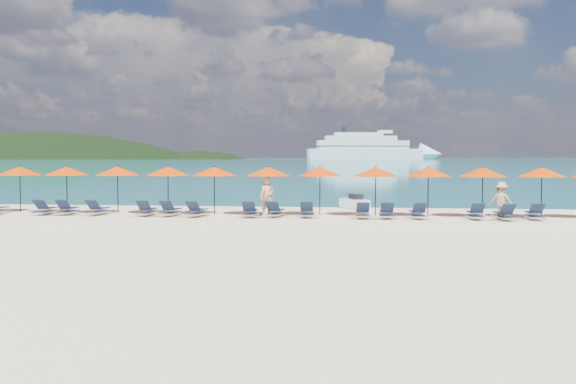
# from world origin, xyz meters

# --- Properties ---
(ground) EXTENTS (1400.00, 1400.00, 0.00)m
(ground) POSITION_xyz_m (0.00, 0.00, 0.00)
(ground) COLOR beige
(sea) EXTENTS (1600.00, 1300.00, 0.01)m
(sea) POSITION_xyz_m (0.00, 660.00, 0.01)
(sea) COLOR #1FA9B2
(sea) RESTS_ON ground
(headland_main) EXTENTS (374.00, 242.00, 126.50)m
(headland_main) POSITION_xyz_m (-300.00, 540.00, -38.00)
(headland_main) COLOR black
(headland_main) RESTS_ON ground
(headland_small) EXTENTS (162.00, 126.00, 85.50)m
(headland_small) POSITION_xyz_m (-150.00, 560.00, -35.00)
(headland_small) COLOR black
(headland_small) RESTS_ON ground
(cruise_ship) EXTENTS (124.77, 44.92, 34.35)m
(cruise_ship) POSITION_xyz_m (14.75, 563.82, 8.94)
(cruise_ship) COLOR silver
(cruise_ship) RESTS_ON ground
(jetski) EXTENTS (1.67, 2.20, 0.74)m
(jetski) POSITION_xyz_m (2.74, 9.46, 0.30)
(jetski) COLOR silver
(jetski) RESTS_ON ground
(beachgoer_a) EXTENTS (0.76, 0.67, 1.75)m
(beachgoer_a) POSITION_xyz_m (-1.15, 4.70, 0.88)
(beachgoer_a) COLOR tan
(beachgoer_a) RESTS_ON ground
(beachgoer_b) EXTENTS (0.86, 0.61, 1.61)m
(beachgoer_b) POSITION_xyz_m (-1.18, 4.84, 0.80)
(beachgoer_b) COLOR tan
(beachgoer_b) RESTS_ON ground
(beachgoer_c) EXTENTS (1.15, 0.84, 1.61)m
(beachgoer_c) POSITION_xyz_m (9.16, 4.59, 0.81)
(beachgoer_c) COLOR tan
(beachgoer_c) RESTS_ON ground
(umbrella_1) EXTENTS (2.10, 2.10, 2.28)m
(umbrella_1) POSITION_xyz_m (-13.38, 5.25, 2.02)
(umbrella_1) COLOR black
(umbrella_1) RESTS_ON ground
(umbrella_2) EXTENTS (2.10, 2.10, 2.28)m
(umbrella_2) POSITION_xyz_m (-11.01, 5.28, 2.02)
(umbrella_2) COLOR black
(umbrella_2) RESTS_ON ground
(umbrella_3) EXTENTS (2.10, 2.10, 2.28)m
(umbrella_3) POSITION_xyz_m (-8.54, 5.48, 2.02)
(umbrella_3) COLOR black
(umbrella_3) RESTS_ON ground
(umbrella_4) EXTENTS (2.10, 2.10, 2.28)m
(umbrella_4) POSITION_xyz_m (-6.03, 5.45, 2.02)
(umbrella_4) COLOR black
(umbrella_4) RESTS_ON ground
(umbrella_5) EXTENTS (2.10, 2.10, 2.28)m
(umbrella_5) POSITION_xyz_m (-3.76, 5.33, 2.02)
(umbrella_5) COLOR black
(umbrella_5) RESTS_ON ground
(umbrella_6) EXTENTS (2.10, 2.10, 2.28)m
(umbrella_6) POSITION_xyz_m (-1.22, 5.41, 2.02)
(umbrella_6) COLOR black
(umbrella_6) RESTS_ON ground
(umbrella_7) EXTENTS (2.10, 2.10, 2.28)m
(umbrella_7) POSITION_xyz_m (1.19, 5.50, 2.02)
(umbrella_7) COLOR black
(umbrella_7) RESTS_ON ground
(umbrella_8) EXTENTS (2.10, 2.10, 2.28)m
(umbrella_8) POSITION_xyz_m (3.74, 5.48, 2.02)
(umbrella_8) COLOR black
(umbrella_8) RESTS_ON ground
(umbrella_9) EXTENTS (2.10, 2.10, 2.28)m
(umbrella_9) POSITION_xyz_m (6.11, 5.45, 2.02)
(umbrella_9) COLOR black
(umbrella_9) RESTS_ON ground
(umbrella_10) EXTENTS (2.10, 2.10, 2.28)m
(umbrella_10) POSITION_xyz_m (8.49, 5.35, 2.02)
(umbrella_10) COLOR black
(umbrella_10) RESTS_ON ground
(umbrella_11) EXTENTS (2.10, 2.10, 2.28)m
(umbrella_11) POSITION_xyz_m (11.07, 5.50, 2.02)
(umbrella_11) COLOR black
(umbrella_11) RESTS_ON ground
(lounger_3) EXTENTS (0.72, 1.73, 0.66)m
(lounger_3) POSITION_xyz_m (-11.53, 4.15, 0.24)
(lounger_3) COLOR silver
(lounger_3) RESTS_ON ground
(lounger_4) EXTENTS (0.73, 1.74, 0.66)m
(lounger_4) POSITION_xyz_m (-10.50, 4.26, 0.24)
(lounger_4) COLOR silver
(lounger_4) RESTS_ON ground
(lounger_5) EXTENTS (0.67, 1.72, 0.66)m
(lounger_5) POSITION_xyz_m (-9.04, 4.28, 0.24)
(lounger_5) COLOR silver
(lounger_5) RESTS_ON ground
(lounger_6) EXTENTS (0.63, 1.70, 0.66)m
(lounger_6) POSITION_xyz_m (-6.63, 4.16, 0.24)
(lounger_6) COLOR silver
(lounger_6) RESTS_ON ground
(lounger_7) EXTENTS (0.71, 1.73, 0.66)m
(lounger_7) POSITION_xyz_m (-5.53, 4.20, 0.24)
(lounger_7) COLOR silver
(lounger_7) RESTS_ON ground
(lounger_8) EXTENTS (0.78, 1.75, 0.66)m
(lounger_8) POSITION_xyz_m (-4.25, 4.01, 0.24)
(lounger_8) COLOR silver
(lounger_8) RESTS_ON ground
(lounger_9) EXTENTS (0.75, 1.74, 0.66)m
(lounger_9) POSITION_xyz_m (-1.85, 4.09, 0.24)
(lounger_9) COLOR silver
(lounger_9) RESTS_ON ground
(lounger_10) EXTENTS (0.77, 1.75, 0.66)m
(lounger_10) POSITION_xyz_m (-0.73, 4.30, 0.24)
(lounger_10) COLOR silver
(lounger_10) RESTS_ON ground
(lounger_11) EXTENTS (0.72, 1.73, 0.66)m
(lounger_11) POSITION_xyz_m (0.70, 4.29, 0.24)
(lounger_11) COLOR silver
(lounger_11) RESTS_ON ground
(lounger_12) EXTENTS (0.70, 1.73, 0.66)m
(lounger_12) POSITION_xyz_m (3.16, 4.13, 0.24)
(lounger_12) COLOR silver
(lounger_12) RESTS_ON ground
(lounger_13) EXTENTS (0.68, 1.72, 0.66)m
(lounger_13) POSITION_xyz_m (4.20, 4.21, 0.24)
(lounger_13) COLOR silver
(lounger_13) RESTS_ON ground
(lounger_14) EXTENTS (0.73, 1.74, 0.66)m
(lounger_14) POSITION_xyz_m (5.55, 4.19, 0.24)
(lounger_14) COLOR silver
(lounger_14) RESTS_ON ground
(lounger_15) EXTENTS (0.64, 1.71, 0.66)m
(lounger_15) POSITION_xyz_m (8.00, 4.22, 0.24)
(lounger_15) COLOR silver
(lounger_15) RESTS_ON ground
(lounger_16) EXTENTS (0.75, 1.74, 0.66)m
(lounger_16) POSITION_xyz_m (9.16, 3.98, 0.24)
(lounger_16) COLOR silver
(lounger_16) RESTS_ON ground
(lounger_17) EXTENTS (0.69, 1.72, 0.66)m
(lounger_17) POSITION_xyz_m (10.49, 4.37, 0.24)
(lounger_17) COLOR silver
(lounger_17) RESTS_ON ground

